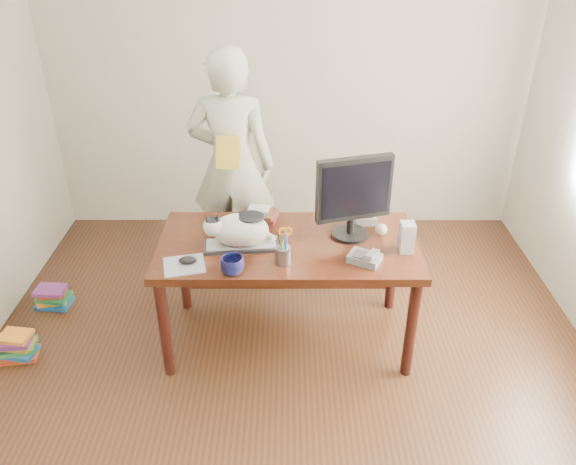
# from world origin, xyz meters

# --- Properties ---
(room) EXTENTS (4.50, 4.50, 4.50)m
(room) POSITION_xyz_m (0.00, 0.00, 1.35)
(room) COLOR black
(room) RESTS_ON ground
(desk) EXTENTS (1.60, 0.80, 0.75)m
(desk) POSITION_xyz_m (0.00, 0.68, 0.60)
(desk) COLOR black
(desk) RESTS_ON ground
(keyboard) EXTENTS (0.46, 0.21, 0.03)m
(keyboard) POSITION_xyz_m (-0.28, 0.55, 0.76)
(keyboard) COLOR black
(keyboard) RESTS_ON desk
(cat) EXTENTS (0.44, 0.26, 0.25)m
(cat) POSITION_xyz_m (-0.30, 0.54, 0.88)
(cat) COLOR silver
(cat) RESTS_ON keyboard
(monitor) EXTENTS (0.47, 0.28, 0.53)m
(monitor) POSITION_xyz_m (0.40, 0.67, 1.05)
(monitor) COLOR black
(monitor) RESTS_ON desk
(pen_cup) EXTENTS (0.11, 0.11, 0.24)m
(pen_cup) POSITION_xyz_m (-0.03, 0.37, 0.82)
(pen_cup) COLOR gray
(pen_cup) RESTS_ON desk
(mousepad) EXTENTS (0.27, 0.26, 0.01)m
(mousepad) POSITION_xyz_m (-0.60, 0.34, 0.75)
(mousepad) COLOR #A1A6AD
(mousepad) RESTS_ON desk
(mouse) EXTENTS (0.12, 0.09, 0.04)m
(mouse) POSITION_xyz_m (-0.58, 0.36, 0.77)
(mouse) COLOR black
(mouse) RESTS_ON mousepad
(coffee_mug) EXTENTS (0.19, 0.19, 0.11)m
(coffee_mug) POSITION_xyz_m (-0.31, 0.26, 0.80)
(coffee_mug) COLOR black
(coffee_mug) RESTS_ON desk
(phone) EXTENTS (0.22, 0.20, 0.08)m
(phone) POSITION_xyz_m (0.45, 0.38, 0.78)
(phone) COLOR slate
(phone) RESTS_ON desk
(speaker) EXTENTS (0.08, 0.09, 0.19)m
(speaker) POSITION_xyz_m (0.71, 0.51, 0.84)
(speaker) COLOR #AEAEB0
(speaker) RESTS_ON desk
(baseball) EXTENTS (0.08, 0.08, 0.08)m
(baseball) POSITION_xyz_m (0.59, 0.69, 0.79)
(baseball) COLOR beige
(baseball) RESTS_ON desk
(book_stack) EXTENTS (0.25, 0.21, 0.08)m
(book_stack) POSITION_xyz_m (-0.18, 0.90, 0.79)
(book_stack) COLOR #481317
(book_stack) RESTS_ON desk
(calculator) EXTENTS (0.15, 0.19, 0.06)m
(calculator) POSITION_xyz_m (0.50, 0.89, 0.78)
(calculator) COLOR slate
(calculator) RESTS_ON desk
(person) EXTENTS (0.68, 0.48, 1.76)m
(person) POSITION_xyz_m (-0.42, 1.49, 0.88)
(person) COLOR white
(person) RESTS_ON ground
(held_book) EXTENTS (0.17, 0.11, 0.23)m
(held_book) POSITION_xyz_m (-0.42, 1.32, 1.05)
(held_book) COLOR gold
(held_book) RESTS_ON person
(book_pile_a) EXTENTS (0.27, 0.22, 0.18)m
(book_pile_a) POSITION_xyz_m (-1.75, 0.40, 0.09)
(book_pile_a) COLOR #B53619
(book_pile_a) RESTS_ON ground
(book_pile_b) EXTENTS (0.26, 0.20, 0.15)m
(book_pile_b) POSITION_xyz_m (-1.72, 0.95, 0.07)
(book_pile_b) COLOR #17518B
(book_pile_b) RESTS_ON ground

